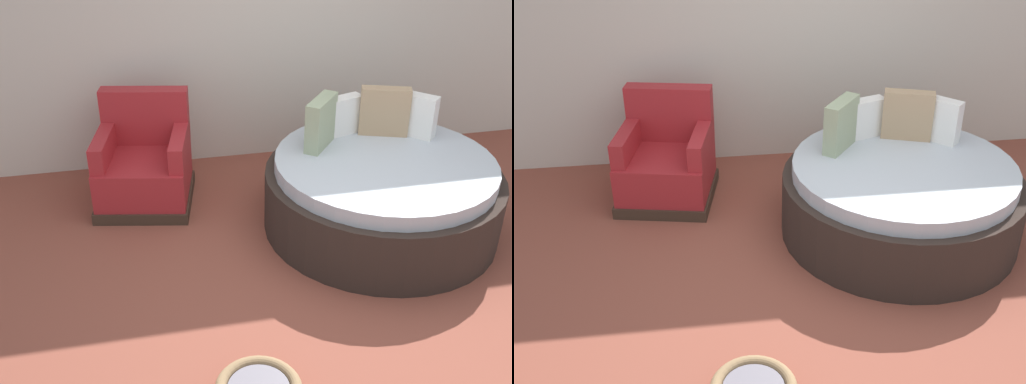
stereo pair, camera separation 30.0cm
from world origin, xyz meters
The scene contains 3 objects.
ground_plane centered at (0.00, 0.00, -0.01)m, with size 8.00×8.00×0.02m, color brown.
round_daybed centered at (0.62, 0.71, 0.32)m, with size 1.90×1.90×1.03m.
red_armchair centered at (-1.23, 1.55, 0.33)m, with size 0.94×0.94×0.94m.
Camera 2 is at (-1.00, -3.50, 2.88)m, focal length 44.48 mm.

